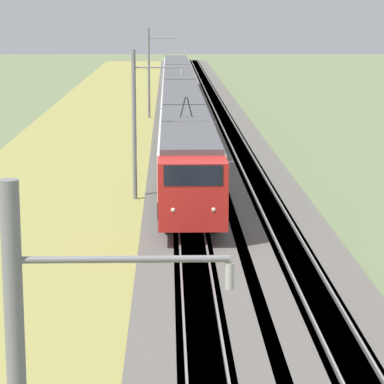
{
  "coord_description": "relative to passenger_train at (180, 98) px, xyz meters",
  "views": [
    {
      "loc": [
        -4.23,
        0.97,
        9.65
      ],
      "look_at": [
        32.71,
        0.0,
        2.24
      ],
      "focal_mm": 85.0,
      "sensor_mm": 36.0,
      "label": 1
    }
  ],
  "objects": [
    {
      "name": "ballast_main",
      "position": [
        -21.93,
        0.0,
        -2.24
      ],
      "size": [
        240.0,
        4.4,
        0.3
      ],
      "color": "#605B56",
      "rests_on": "ground"
    },
    {
      "name": "ballast_adjacent",
      "position": [
        -21.93,
        -3.94,
        -2.24
      ],
      "size": [
        240.0,
        4.4,
        0.3
      ],
      "color": "#605B56",
      "rests_on": "ground"
    },
    {
      "name": "track_main",
      "position": [
        -21.93,
        0.0,
        -2.23
      ],
      "size": [
        240.0,
        1.57,
        0.45
      ],
      "color": "#4C4238",
      "rests_on": "ground"
    },
    {
      "name": "track_adjacent",
      "position": [
        -21.93,
        -3.94,
        -2.23
      ],
      "size": [
        240.0,
        1.57,
        0.45
      ],
      "color": "#4C4238",
      "rests_on": "ground"
    },
    {
      "name": "grass_verge",
      "position": [
        -21.93,
        6.96,
        -2.33
      ],
      "size": [
        240.0,
        11.45,
        0.12
      ],
      "color": "#99934C",
      "rests_on": "ground"
    },
    {
      "name": "passenger_train",
      "position": [
        0.0,
        0.0,
        0.0
      ],
      "size": [
        81.97,
        2.93,
        5.09
      ],
      "rotation": [
        0.0,
        0.0,
        3.14
      ],
      "color": "red",
      "rests_on": "ground"
    },
    {
      "name": "catenary_mast_mid",
      "position": [
        -30.37,
        2.63,
        1.62
      ],
      "size": [
        0.22,
        2.56,
        7.74
      ],
      "color": "slate",
      "rests_on": "ground"
    },
    {
      "name": "catenary_mast_far",
      "position": [
        5.75,
        2.63,
        1.8
      ],
      "size": [
        0.22,
        2.56,
        8.09
      ],
      "color": "slate",
      "rests_on": "ground"
    }
  ]
}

